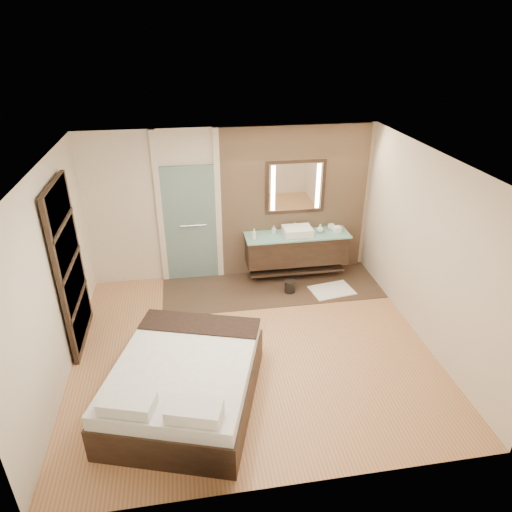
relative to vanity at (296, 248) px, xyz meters
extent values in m
plane|color=#A46F44|center=(-1.10, -1.92, -0.58)|extent=(5.00, 5.00, 0.00)
cube|color=#3E3022|center=(-0.50, -0.32, -0.57)|extent=(3.80, 1.30, 0.01)
cube|color=tan|center=(0.00, 0.29, 0.77)|extent=(2.60, 0.08, 2.70)
cube|color=black|center=(0.00, 0.00, -0.01)|extent=(1.80, 0.50, 0.50)
cube|color=black|center=(0.00, 0.00, -0.40)|extent=(1.71, 0.45, 0.04)
cube|color=#8DD8CB|center=(0.00, -0.02, 0.27)|extent=(1.85, 0.55, 0.03)
cube|color=white|center=(0.00, -0.02, 0.35)|extent=(0.50, 0.38, 0.13)
cylinder|color=silver|center=(0.00, 0.17, 0.37)|extent=(0.03, 0.03, 0.18)
cylinder|color=silver|center=(0.00, 0.13, 0.45)|extent=(0.02, 0.10, 0.02)
cube|color=black|center=(0.00, 0.24, 1.07)|extent=(1.06, 0.03, 0.96)
cube|color=white|center=(0.00, 0.23, 1.07)|extent=(0.94, 0.01, 0.84)
cube|color=#FFE4BF|center=(-0.40, 0.22, 1.07)|extent=(0.07, 0.01, 0.80)
cube|color=#FFE4BF|center=(0.40, 0.22, 1.07)|extent=(0.07, 0.01, 0.80)
cube|color=#A1CCC7|center=(-1.85, 0.28, 0.47)|extent=(0.90, 0.05, 2.10)
cylinder|color=silver|center=(-1.80, 0.23, 0.47)|extent=(0.45, 0.03, 0.03)
cube|color=beige|center=(-2.35, 0.29, 0.77)|extent=(0.10, 0.08, 2.70)
cube|color=beige|center=(-1.35, 0.29, 0.77)|extent=(0.10, 0.08, 2.70)
cube|color=black|center=(-3.53, -1.32, 0.62)|extent=(0.06, 1.20, 2.40)
cube|color=#EFE1C9|center=(-3.51, -1.32, -0.21)|extent=(0.02, 1.06, 0.52)
cube|color=#EFE1C9|center=(-3.51, -1.32, 0.38)|extent=(0.02, 1.06, 0.52)
cube|color=#EFE1C9|center=(-3.51, -1.32, 0.96)|extent=(0.02, 1.06, 0.52)
cube|color=#EFE1C9|center=(-3.51, -1.32, 1.55)|extent=(0.02, 1.06, 0.52)
cube|color=black|center=(-2.06, -2.84, -0.36)|extent=(2.14, 2.40, 0.44)
cube|color=silver|center=(-2.06, -2.84, -0.05)|extent=(2.08, 2.34, 0.18)
cube|color=black|center=(-1.83, -2.12, 0.04)|extent=(1.63, 0.90, 0.04)
cube|color=silver|center=(-2.63, -3.50, 0.12)|extent=(0.62, 0.45, 0.14)
cube|color=silver|center=(-1.96, -3.71, 0.12)|extent=(0.62, 0.45, 0.14)
cube|color=white|center=(0.51, -0.61, -0.56)|extent=(0.79, 0.61, 0.02)
cylinder|color=black|center=(-0.23, -0.53, -0.47)|extent=(0.23, 0.23, 0.22)
cube|color=white|center=(0.73, -0.03, 0.33)|extent=(0.13, 0.13, 0.10)
imported|color=white|center=(-0.78, -0.11, 0.38)|extent=(0.09, 0.09, 0.20)
imported|color=#B2B2B2|center=(-0.40, 0.07, 0.36)|extent=(0.09, 0.09, 0.15)
imported|color=silver|center=(0.42, 0.00, 0.36)|extent=(0.16, 0.16, 0.16)
imported|color=white|center=(0.65, 0.09, 0.34)|extent=(0.15, 0.15, 0.10)
camera|label=1|loc=(-1.89, -7.14, 3.59)|focal=32.00mm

